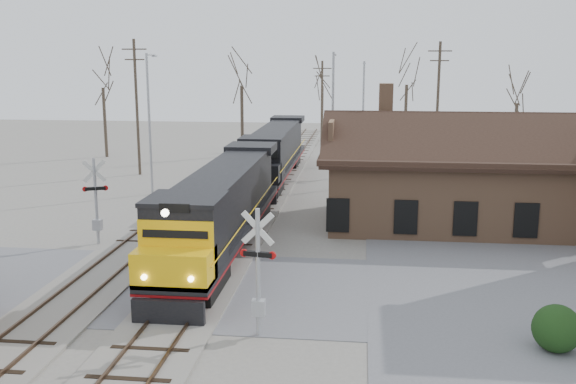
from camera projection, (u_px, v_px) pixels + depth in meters
name	position (u px, v px, depth m)	size (l,w,h in m)	color
ground	(197.00, 288.00, 26.55)	(140.00, 140.00, 0.00)	gray
road	(197.00, 287.00, 26.54)	(60.00, 9.00, 0.03)	slate
track_main	(256.00, 206.00, 41.12)	(3.40, 90.00, 0.24)	gray
track_siding	(188.00, 204.00, 41.63)	(3.40, 90.00, 0.24)	gray
depot	(455.00, 183.00, 36.39)	(15.20, 9.31, 7.90)	#996E4F
locomotive_lead	(221.00, 209.00, 30.89)	(2.83, 18.96, 4.21)	black
locomotive_trailing	(275.00, 152.00, 49.60)	(2.83, 18.96, 3.98)	black
crossbuck_near	(258.00, 278.00, 21.55)	(1.27, 0.34, 4.47)	#A5A8AD
crossbuck_far	(96.00, 205.00, 32.45)	(1.20, 0.57, 4.44)	#A5A8AD
hedge_a	(557.00, 329.00, 20.63)	(1.56, 1.56, 1.56)	black
streetlight_a	(150.00, 117.00, 43.88)	(0.25, 2.04, 9.68)	#A5A8AD
streetlight_b	(333.00, 115.00, 45.29)	(0.25, 2.04, 9.77)	#A5A8AD
streetlight_c	(363.00, 107.00, 57.22)	(0.25, 2.04, 9.10)	#A5A8AD
utility_pole_a	(137.00, 105.00, 51.37)	(2.00, 0.24, 10.84)	#382D23
utility_pole_b	(322.00, 102.00, 69.17)	(2.00, 0.24, 9.09)	#382D23
utility_pole_c	(438.00, 103.00, 54.90)	(2.00, 0.24, 10.74)	#382D23
tree_a	(102.00, 76.00, 60.46)	(4.41, 4.41, 10.80)	#382D23
tree_b	(241.00, 74.00, 61.31)	(4.52, 4.52, 11.08)	#382D23
tree_c	(322.00, 77.00, 72.62)	(4.17, 4.17, 10.22)	#382D23
tree_d	(407.00, 74.00, 64.96)	(4.48, 4.48, 10.97)	#382D23
tree_e	(518.00, 94.00, 59.87)	(3.48, 3.48, 8.52)	#382D23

